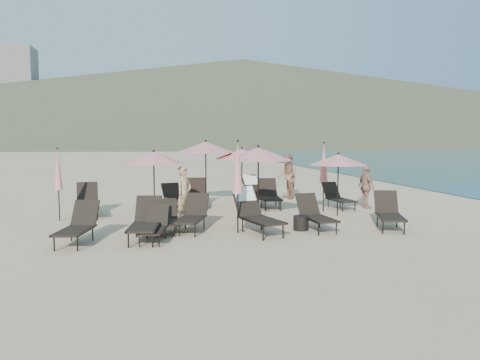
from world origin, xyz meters
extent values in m
plane|color=#D6BA8C|center=(0.00, 0.00, 0.00)|extent=(800.00, 800.00, 0.00)
cone|color=brown|center=(60.00, 300.00, 27.50)|extent=(690.00, 690.00, 55.00)
cone|color=brown|center=(190.00, 330.00, 16.00)|extent=(280.00, 280.00, 32.00)
cube|color=beige|center=(-70.00, 245.00, 24.00)|extent=(22.00, 18.00, 48.00)
cube|color=beige|center=(-45.00, 310.00, 19.00)|extent=(18.00, 16.00, 38.00)
cube|color=black|center=(-5.13, -0.88, 0.36)|extent=(0.87, 1.33, 0.05)
cube|color=black|center=(-4.96, -0.08, 0.66)|extent=(0.71, 0.58, 0.63)
cylinder|color=black|center=(-5.49, -1.33, 0.17)|extent=(0.04, 0.04, 0.35)
cylinder|color=black|center=(-5.28, -0.30, 0.17)|extent=(0.04, 0.04, 0.35)
cylinder|color=black|center=(-4.97, -1.44, 0.17)|extent=(0.04, 0.04, 0.35)
cylinder|color=black|center=(-4.76, -0.41, 0.17)|extent=(0.04, 0.04, 0.35)
cube|color=black|center=(-5.42, -0.77, 0.37)|extent=(0.33, 1.36, 0.04)
cube|color=black|center=(-4.82, -0.90, 0.37)|extent=(0.33, 1.36, 0.04)
cube|color=black|center=(-2.29, 0.11, 0.36)|extent=(1.01, 1.37, 0.05)
cube|color=black|center=(-2.02, 0.89, 0.66)|extent=(0.76, 0.65, 0.63)
cylinder|color=black|center=(-2.72, -0.28, 0.17)|extent=(0.04, 0.04, 0.35)
cylinder|color=black|center=(-2.36, 0.71, 0.17)|extent=(0.04, 0.04, 0.35)
cylinder|color=black|center=(-2.22, -0.46, 0.17)|extent=(0.04, 0.04, 0.35)
cylinder|color=black|center=(-1.86, 0.53, 0.17)|extent=(0.04, 0.04, 0.35)
cube|color=black|center=(-2.57, 0.26, 0.37)|extent=(0.50, 1.32, 0.04)
cube|color=black|center=(-1.99, 0.06, 0.37)|extent=(0.50, 1.32, 0.04)
cube|color=black|center=(-2.84, 0.16, 0.31)|extent=(0.58, 1.08, 0.04)
cube|color=black|center=(-2.86, 0.87, 0.57)|extent=(0.56, 0.42, 0.55)
cylinder|color=black|center=(-3.05, -0.29, 0.15)|extent=(0.03, 0.03, 0.30)
cylinder|color=black|center=(-3.08, 0.62, 0.15)|extent=(0.03, 0.03, 0.30)
cylinder|color=black|center=(-2.59, -0.27, 0.15)|extent=(0.03, 0.03, 0.30)
cylinder|color=black|center=(-2.62, 0.63, 0.15)|extent=(0.03, 0.03, 0.30)
cube|color=black|center=(-3.10, 0.19, 0.32)|extent=(0.08, 1.19, 0.04)
cube|color=black|center=(-2.58, 0.21, 0.32)|extent=(0.08, 1.19, 0.04)
cube|color=black|center=(-0.44, -0.57, 0.39)|extent=(1.01, 1.47, 0.06)
cube|color=black|center=(-0.68, 0.30, 0.72)|extent=(0.80, 0.67, 0.69)
cylinder|color=black|center=(-0.58, -1.19, 0.19)|extent=(0.04, 0.04, 0.38)
cylinder|color=black|center=(-0.88, -0.07, 0.19)|extent=(0.04, 0.04, 0.38)
cylinder|color=black|center=(-0.02, -1.04, 0.19)|extent=(0.04, 0.04, 0.38)
cylinder|color=black|center=(-0.31, 0.08, 0.19)|extent=(0.04, 0.04, 0.38)
cube|color=black|center=(-0.78, -0.60, 0.40)|extent=(0.43, 1.47, 0.04)
cube|color=black|center=(-0.13, -0.43, 0.40)|extent=(0.43, 1.47, 0.04)
cube|color=white|center=(-0.72, 0.46, 0.99)|extent=(0.66, 0.46, 0.42)
cube|color=black|center=(1.21, -0.38, 0.35)|extent=(0.71, 1.24, 0.05)
cube|color=black|center=(1.15, 0.42, 0.64)|extent=(0.65, 0.50, 0.62)
cylinder|color=black|center=(0.99, -0.90, 0.17)|extent=(0.04, 0.04, 0.34)
cylinder|color=black|center=(0.91, 0.13, 0.17)|extent=(0.04, 0.04, 0.34)
cylinder|color=black|center=(1.50, -0.86, 0.17)|extent=(0.04, 0.04, 0.34)
cylinder|color=black|center=(1.43, 0.17, 0.17)|extent=(0.04, 0.04, 0.34)
cube|color=black|center=(0.91, -0.35, 0.36)|extent=(0.14, 1.34, 0.04)
cube|color=black|center=(1.50, -0.31, 0.36)|extent=(0.14, 1.34, 0.04)
cube|color=black|center=(3.19, -0.63, 0.37)|extent=(1.04, 1.41, 0.05)
cube|color=black|center=(3.48, 0.17, 0.68)|extent=(0.78, 0.67, 0.65)
cylinder|color=black|center=(2.75, -1.03, 0.18)|extent=(0.04, 0.04, 0.36)
cylinder|color=black|center=(3.12, -0.01, 0.18)|extent=(0.04, 0.04, 0.36)
cylinder|color=black|center=(3.27, -1.22, 0.18)|extent=(0.04, 0.04, 0.36)
cylinder|color=black|center=(3.63, -0.20, 0.18)|extent=(0.04, 0.04, 0.36)
cube|color=black|center=(2.91, -0.47, 0.38)|extent=(0.52, 1.35, 0.04)
cube|color=black|center=(3.50, -0.69, 0.38)|extent=(0.52, 1.35, 0.04)
cube|color=black|center=(-5.30, 3.20, 0.39)|extent=(0.84, 1.40, 0.06)
cube|color=black|center=(-5.41, 4.09, 0.71)|extent=(0.74, 0.58, 0.68)
cylinder|color=black|center=(-5.52, 2.62, 0.19)|extent=(0.04, 0.04, 0.38)
cylinder|color=black|center=(-5.66, 3.75, 0.19)|extent=(0.04, 0.04, 0.38)
cylinder|color=black|center=(-4.95, 2.69, 0.19)|extent=(0.04, 0.04, 0.38)
cylinder|color=black|center=(-5.09, 3.82, 0.19)|extent=(0.04, 0.04, 0.38)
cube|color=black|center=(-5.64, 3.22, 0.40)|extent=(0.22, 1.49, 0.04)
cube|color=black|center=(-4.98, 3.30, 0.40)|extent=(0.22, 1.49, 0.04)
cube|color=black|center=(-2.36, 3.29, 0.36)|extent=(0.94, 1.35, 0.05)
cube|color=black|center=(-2.58, 4.09, 0.66)|extent=(0.74, 0.62, 0.63)
cylinder|color=black|center=(-2.48, 2.73, 0.17)|extent=(0.04, 0.04, 0.35)
cylinder|color=black|center=(-2.76, 3.75, 0.17)|extent=(0.04, 0.04, 0.35)
cylinder|color=black|center=(-1.97, 2.87, 0.17)|extent=(0.04, 0.04, 0.35)
cylinder|color=black|center=(-2.25, 3.89, 0.17)|extent=(0.04, 0.04, 0.35)
cube|color=black|center=(-2.67, 3.26, 0.37)|extent=(0.41, 1.34, 0.04)
cube|color=black|center=(-2.08, 3.43, 0.37)|extent=(0.41, 1.34, 0.04)
cube|color=black|center=(-1.68, 4.43, 0.38)|extent=(0.82, 1.38, 0.05)
cube|color=black|center=(-1.58, 5.30, 0.70)|extent=(0.73, 0.57, 0.67)
cylinder|color=black|center=(-2.03, 3.92, 0.19)|extent=(0.04, 0.04, 0.37)
cylinder|color=black|center=(-1.90, 5.03, 0.19)|extent=(0.04, 0.04, 0.37)
cylinder|color=black|center=(-1.46, 3.85, 0.19)|extent=(0.04, 0.04, 0.37)
cylinder|color=black|center=(-1.33, 4.97, 0.19)|extent=(0.04, 0.04, 0.37)
cube|color=black|center=(-2.00, 4.52, 0.39)|extent=(0.22, 1.47, 0.04)
cube|color=black|center=(-1.35, 4.44, 0.39)|extent=(0.22, 1.47, 0.04)
cube|color=black|center=(0.96, 3.87, 0.38)|extent=(0.82, 1.36, 0.05)
cube|color=black|center=(1.07, 4.73, 0.69)|extent=(0.72, 0.56, 0.67)
cylinder|color=black|center=(0.62, 3.37, 0.18)|extent=(0.04, 0.04, 0.37)
cylinder|color=black|center=(0.75, 4.47, 0.18)|extent=(0.04, 0.04, 0.37)
cylinder|color=black|center=(1.17, 3.30, 0.18)|extent=(0.04, 0.04, 0.37)
cylinder|color=black|center=(1.31, 4.40, 0.18)|extent=(0.04, 0.04, 0.37)
cube|color=black|center=(0.65, 3.96, 0.39)|extent=(0.22, 1.45, 0.04)
cube|color=black|center=(1.29, 3.88, 0.39)|extent=(0.22, 1.45, 0.04)
cube|color=black|center=(0.76, 4.02, 0.38)|extent=(1.03, 1.46, 0.05)
cube|color=black|center=(0.50, 4.86, 0.71)|extent=(0.80, 0.67, 0.68)
cylinder|color=black|center=(0.65, 3.41, 0.19)|extent=(0.04, 0.04, 0.37)
cylinder|color=black|center=(0.32, 4.49, 0.19)|extent=(0.04, 0.04, 0.37)
cylinder|color=black|center=(1.20, 3.57, 0.19)|extent=(0.04, 0.04, 0.37)
cylinder|color=black|center=(0.87, 4.66, 0.19)|extent=(0.04, 0.04, 0.37)
cube|color=black|center=(0.43, 3.97, 0.40)|extent=(0.47, 1.43, 0.04)
cube|color=black|center=(1.06, 4.16, 0.40)|extent=(0.47, 1.43, 0.04)
cube|color=white|center=(0.46, 5.01, 0.97)|extent=(0.66, 0.47, 0.41)
cube|color=black|center=(3.40, 3.18, 0.34)|extent=(0.74, 1.22, 0.05)
cube|color=black|center=(3.30, 3.95, 0.62)|extent=(0.65, 0.51, 0.59)
cylinder|color=black|center=(3.21, 2.68, 0.16)|extent=(0.03, 0.03, 0.33)
cylinder|color=black|center=(3.08, 3.66, 0.16)|extent=(0.03, 0.03, 0.33)
cylinder|color=black|center=(3.71, 2.74, 0.16)|extent=(0.03, 0.03, 0.33)
cylinder|color=black|center=(3.58, 3.72, 0.16)|extent=(0.03, 0.03, 0.33)
cube|color=black|center=(3.11, 3.19, 0.35)|extent=(0.21, 1.29, 0.04)
cube|color=black|center=(3.68, 3.27, 0.35)|extent=(0.21, 1.29, 0.04)
cube|color=black|center=(-3.50, -0.82, 0.38)|extent=(0.85, 1.38, 0.05)
cube|color=black|center=(-3.38, 0.05, 0.70)|extent=(0.73, 0.58, 0.67)
cylinder|color=black|center=(-3.85, -1.31, 0.18)|extent=(0.04, 0.04, 0.37)
cylinder|color=black|center=(-3.70, -0.21, 0.18)|extent=(0.04, 0.04, 0.37)
cylinder|color=black|center=(-3.30, -1.39, 0.18)|extent=(0.04, 0.04, 0.37)
cylinder|color=black|center=(-3.14, -0.29, 0.18)|extent=(0.04, 0.04, 0.37)
cube|color=black|center=(-3.82, -0.72, 0.39)|extent=(0.25, 1.45, 0.04)
cube|color=black|center=(-3.17, -0.81, 0.39)|extent=(0.25, 1.45, 0.04)
cube|color=black|center=(-3.29, -0.92, 0.31)|extent=(0.74, 1.15, 0.04)
cube|color=black|center=(-3.15, -0.22, 0.57)|extent=(0.61, 0.50, 0.55)
cylinder|color=black|center=(-3.60, -1.31, 0.15)|extent=(0.03, 0.03, 0.30)
cylinder|color=black|center=(-3.42, -0.42, 0.15)|extent=(0.03, 0.03, 0.30)
cylinder|color=black|center=(-3.15, -1.40, 0.15)|extent=(0.03, 0.03, 0.30)
cylinder|color=black|center=(-2.97, -0.51, 0.15)|extent=(0.03, 0.03, 0.30)
cube|color=black|center=(-3.54, -0.82, 0.32)|extent=(0.27, 1.18, 0.04)
cube|color=black|center=(-3.02, -0.93, 0.32)|extent=(0.27, 1.18, 0.04)
cylinder|color=black|center=(-3.19, 2.57, 1.02)|extent=(0.04, 0.04, 2.04)
cone|color=#D07975|center=(-3.19, 2.57, 1.94)|extent=(2.04, 2.04, 0.37)
sphere|color=black|center=(-3.19, 2.57, 2.15)|extent=(0.08, 0.08, 0.08)
cylinder|color=black|center=(-0.07, 1.50, 1.09)|extent=(0.05, 0.05, 2.18)
cone|color=#D07975|center=(-0.07, 1.50, 2.08)|extent=(2.18, 2.18, 0.39)
sphere|color=black|center=(-0.07, 1.50, 2.30)|extent=(0.08, 0.08, 0.08)
cylinder|color=black|center=(2.72, 1.95, 0.97)|extent=(0.04, 0.04, 1.95)
cone|color=#D07975|center=(2.72, 1.95, 1.85)|extent=(1.95, 1.95, 0.35)
sphere|color=black|center=(2.72, 1.95, 2.06)|extent=(0.07, 0.07, 0.07)
cylinder|color=black|center=(-1.20, 5.41, 1.16)|extent=(0.05, 0.05, 2.32)
cone|color=#D07975|center=(-1.20, 5.41, 2.20)|extent=(2.32, 2.32, 0.42)
sphere|color=black|center=(-1.20, 5.41, 2.45)|extent=(0.09, 0.09, 0.09)
cylinder|color=black|center=(0.12, 4.96, 1.03)|extent=(0.04, 0.04, 2.06)
cone|color=#D07975|center=(0.12, 4.96, 1.96)|extent=(2.06, 2.06, 0.37)
sphere|color=black|center=(0.12, 4.96, 2.18)|extent=(0.08, 0.08, 0.08)
cylinder|color=black|center=(-1.02, -0.13, 0.54)|extent=(0.04, 0.04, 1.08)
cone|color=#D07975|center=(-1.02, -0.13, 1.77)|extent=(0.29, 0.29, 1.37)
sphere|color=black|center=(-1.02, -0.13, 2.48)|extent=(0.07, 0.07, 0.07)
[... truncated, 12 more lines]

